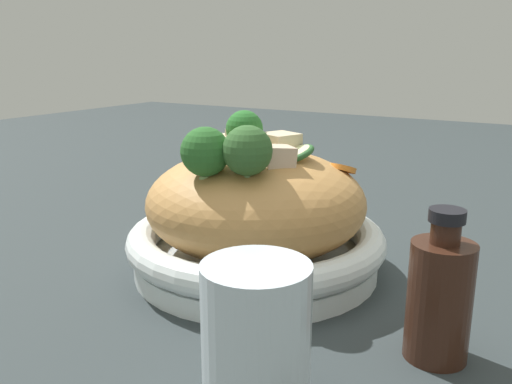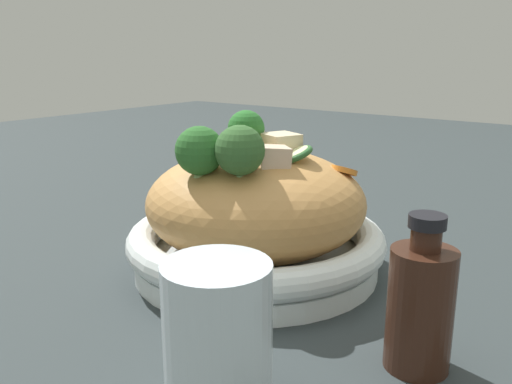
% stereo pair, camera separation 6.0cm
% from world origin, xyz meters
% --- Properties ---
extents(ground_plane, '(3.00, 3.00, 0.00)m').
position_xyz_m(ground_plane, '(0.00, 0.00, 0.00)').
color(ground_plane, '#2D3537').
extents(serving_bowl, '(0.29, 0.29, 0.05)m').
position_xyz_m(serving_bowl, '(0.00, 0.00, 0.03)').
color(serving_bowl, white).
rests_on(serving_bowl, ground_plane).
extents(noodle_heap, '(0.24, 0.24, 0.12)m').
position_xyz_m(noodle_heap, '(-0.00, -0.00, 0.08)').
color(noodle_heap, tan).
rests_on(noodle_heap, serving_bowl).
extents(broccoli_florets, '(0.14, 0.11, 0.07)m').
position_xyz_m(broccoli_florets, '(0.05, 0.00, 0.15)').
color(broccoli_florets, '#9BB879').
rests_on(broccoli_florets, serving_bowl).
extents(carrot_coins, '(0.12, 0.19, 0.04)m').
position_xyz_m(carrot_coins, '(-0.01, 0.02, 0.13)').
color(carrot_coins, orange).
rests_on(carrot_coins, serving_bowl).
extents(zucchini_slices, '(0.14, 0.14, 0.04)m').
position_xyz_m(zucchini_slices, '(-0.02, 0.01, 0.14)').
color(zucchini_slices, beige).
rests_on(zucchini_slices, serving_bowl).
extents(chicken_chunks, '(0.09, 0.13, 0.03)m').
position_xyz_m(chicken_chunks, '(-0.01, 0.00, 0.14)').
color(chicken_chunks, beige).
rests_on(chicken_chunks, serving_bowl).
extents(soy_sauce_bottle, '(0.05, 0.05, 0.13)m').
position_xyz_m(soy_sauce_bottle, '(0.08, 0.22, 0.05)').
color(soy_sauce_bottle, '#381E14').
rests_on(soy_sauce_bottle, ground_plane).
extents(drinking_glass, '(0.07, 0.07, 0.11)m').
position_xyz_m(drinking_glass, '(0.22, 0.13, 0.06)').
color(drinking_glass, silver).
rests_on(drinking_glass, ground_plane).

